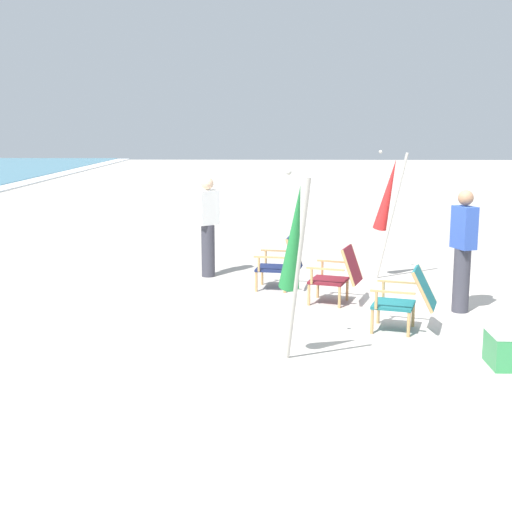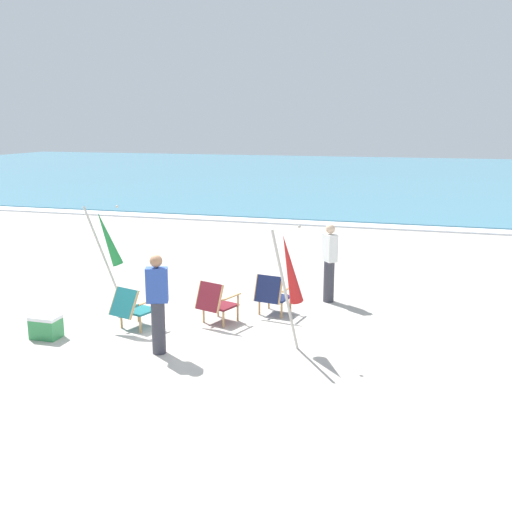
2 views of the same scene
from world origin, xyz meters
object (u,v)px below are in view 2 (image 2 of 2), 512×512
at_px(beach_chair_front_right, 272,294).
at_px(beach_chair_front_left, 132,307).
at_px(person_by_waterline, 329,262).
at_px(umbrella_furled_green, 108,239).
at_px(person_near_chairs, 158,303).
at_px(cooler_box, 46,327).
at_px(beach_chair_far_center, 215,302).
at_px(umbrella_furled_red, 290,270).

distance_m(beach_chair_front_right, beach_chair_front_left, 2.64).
distance_m(beach_chair_front_left, person_by_waterline, 4.11).
bearing_deg(umbrella_furled_green, person_near_chairs, -46.46).
relative_size(beach_chair_front_left, cooler_box, 1.79).
bearing_deg(person_by_waterline, beach_chair_far_center, -131.59).
relative_size(beach_chair_front_right, person_by_waterline, 0.50).
xyz_separation_m(person_near_chairs, person_by_waterline, (2.15, 3.57, 0.00)).
relative_size(person_near_chairs, cooler_box, 3.33).
bearing_deg(person_by_waterline, umbrella_furled_green, -163.48).
bearing_deg(beach_chair_front_left, person_near_chairs, -43.50).
height_order(beach_chair_far_center, cooler_box, beach_chair_far_center).
height_order(umbrella_furled_red, person_near_chairs, umbrella_furled_red).
bearing_deg(person_near_chairs, person_by_waterline, 58.92).
relative_size(umbrella_furled_red, umbrella_furled_green, 1.02).
height_order(beach_chair_front_right, person_by_waterline, person_by_waterline).
bearing_deg(person_near_chairs, beach_chair_far_center, 76.15).
bearing_deg(beach_chair_front_right, person_by_waterline, 53.60).
bearing_deg(beach_chair_far_center, umbrella_furled_green, 164.70).
height_order(umbrella_furled_red, umbrella_furled_green, umbrella_furled_red).
relative_size(beach_chair_far_center, beach_chair_front_left, 0.94).
relative_size(beach_chair_far_center, umbrella_furled_green, 0.41).
relative_size(beach_chair_front_right, person_near_chairs, 0.50).
bearing_deg(umbrella_furled_red, beach_chair_front_right, 113.49).
bearing_deg(beach_chair_far_center, umbrella_furled_red, -29.28).
height_order(beach_chair_front_right, cooler_box, beach_chair_front_right).
height_order(beach_chair_front_right, beach_chair_front_left, beach_chair_front_right).
xyz_separation_m(umbrella_furled_red, cooler_box, (-4.15, -0.61, -1.15)).
distance_m(person_near_chairs, cooler_box, 2.26).
distance_m(beach_chair_far_center, cooler_box, 2.98).
distance_m(beach_chair_front_left, cooler_box, 1.49).
height_order(umbrella_furled_green, cooler_box, umbrella_furled_green).
distance_m(beach_chair_far_center, umbrella_furled_red, 2.05).
xyz_separation_m(beach_chair_far_center, umbrella_furled_green, (-2.56, 0.70, 0.89)).
bearing_deg(cooler_box, beach_chair_front_left, 32.84).
bearing_deg(beach_chair_front_left, umbrella_furled_green, 131.51).
height_order(person_by_waterline, cooler_box, person_by_waterline).
bearing_deg(umbrella_furled_red, person_near_chairs, -160.74).
relative_size(beach_chair_far_center, cooler_box, 1.69).
distance_m(beach_chair_front_left, person_near_chairs, 1.35).
distance_m(beach_chair_front_left, umbrella_furled_green, 2.08).
distance_m(beach_chair_far_center, beach_chair_front_left, 1.50).
xyz_separation_m(beach_chair_front_left, person_near_chairs, (0.93, -0.88, 0.41)).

